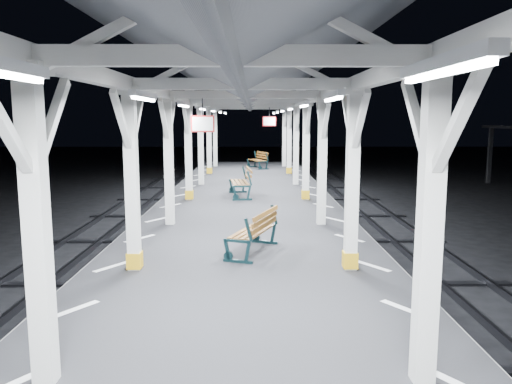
{
  "coord_description": "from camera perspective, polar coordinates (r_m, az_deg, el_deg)",
  "views": [
    {
      "loc": [
        0.2,
        -6.96,
        3.78
      ],
      "look_at": [
        0.26,
        3.71,
        2.2
      ],
      "focal_mm": 35.0,
      "sensor_mm": 36.0,
      "label": 1
    }
  ],
  "objects": [
    {
      "name": "platform",
      "position": [
        7.7,
        -1.86,
        -16.8
      ],
      "size": [
        6.0,
        50.0,
        1.0
      ],
      "primitive_type": "cube",
      "color": "black",
      "rests_on": "ground"
    },
    {
      "name": "canopy",
      "position": [
        6.99,
        -2.03,
        14.79
      ],
      "size": [
        5.4,
        49.0,
        4.65
      ],
      "color": "silver",
      "rests_on": "platform"
    },
    {
      "name": "hazard_stripes_right",
      "position": [
        7.83,
        16.82,
        -12.74
      ],
      "size": [
        1.0,
        48.0,
        0.01
      ],
      "primitive_type": "cube",
      "color": "silver",
      "rests_on": "platform"
    },
    {
      "name": "bench_extra",
      "position": [
        28.0,
        0.35,
        3.73
      ],
      "size": [
        1.22,
        1.79,
        0.91
      ],
      "rotation": [
        0.0,
        0.0,
        0.4
      ],
      "color": "#10292D",
      "rests_on": "platform"
    },
    {
      "name": "bench_far",
      "position": [
        17.85,
        -1.51,
        1.22
      ],
      "size": [
        0.91,
        1.94,
        1.02
      ],
      "rotation": [
        0.0,
        0.0,
        0.11
      ],
      "color": "#10292D",
      "rests_on": "platform"
    },
    {
      "name": "ground",
      "position": [
        7.93,
        -1.85,
        -20.07
      ],
      "size": [
        120.0,
        120.0,
        0.0
      ],
      "primitive_type": "plane",
      "color": "black",
      "rests_on": "ground"
    },
    {
      "name": "hazard_stripes_left",
      "position": [
        7.95,
        -20.27,
        -12.56
      ],
      "size": [
        1.0,
        48.0,
        0.01
      ],
      "primitive_type": "cube",
      "color": "silver",
      "rests_on": "platform"
    },
    {
      "name": "bench_mid",
      "position": [
        10.36,
        0.06,
        -4.4
      ],
      "size": [
        1.14,
        1.78,
        0.91
      ],
      "rotation": [
        0.0,
        0.0,
        -0.35
      ],
      "color": "#10292D",
      "rests_on": "platform"
    }
  ]
}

